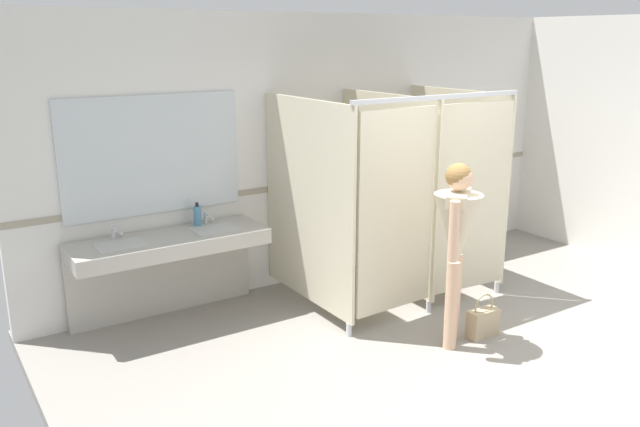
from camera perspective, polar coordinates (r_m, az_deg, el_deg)
name	(u,v)px	position (r m, az deg, el deg)	size (l,w,h in m)	color
ground_plane	(529,379)	(5.57, 17.79, -13.57)	(6.67, 6.14, 0.10)	gray
wall_back	(331,148)	(7.10, 0.95, 5.77)	(6.67, 0.12, 2.80)	silver
wall_back_tile_band	(334,180)	(7.12, 1.23, 2.94)	(6.67, 0.01, 0.06)	#9E937F
vanity_counter	(167,256)	(6.17, -13.20, -3.63)	(1.77, 0.59, 0.94)	#B2ADA3
mirror_panel	(153,155)	(6.14, -14.40, 4.97)	(1.67, 0.02, 1.08)	silver
bathroom_stalls	(399,193)	(6.44, 6.94, 1.78)	(1.93, 1.51, 2.07)	beige
person_standing	(457,233)	(5.50, 11.84, -1.70)	(0.56, 0.56, 1.58)	#DBAD89
handbag	(483,322)	(5.98, 14.03, -9.17)	(0.29, 0.13, 0.40)	tan
soap_dispenser	(197,216)	(6.27, -10.66, -0.18)	(0.07, 0.07, 0.22)	teal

